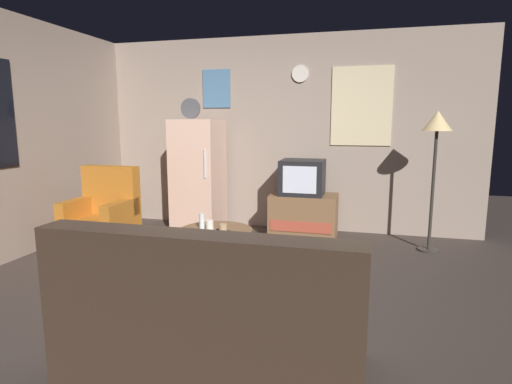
# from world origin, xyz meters

# --- Properties ---
(ground_plane) EXTENTS (12.00, 12.00, 0.00)m
(ground_plane) POSITION_xyz_m (0.00, 0.00, 0.00)
(ground_plane) COLOR #3D332D
(wall_with_art) EXTENTS (5.20, 0.12, 2.60)m
(wall_with_art) POSITION_xyz_m (0.01, 2.45, 1.31)
(wall_with_art) COLOR gray
(wall_with_art) RESTS_ON ground_plane
(fridge) EXTENTS (0.60, 0.62, 1.77)m
(fridge) POSITION_xyz_m (-1.05, 1.95, 0.75)
(fridge) COLOR beige
(fridge) RESTS_ON ground_plane
(tv_stand) EXTENTS (0.84, 0.53, 0.56)m
(tv_stand) POSITION_xyz_m (0.37, 1.99, 0.28)
(tv_stand) COLOR brown
(tv_stand) RESTS_ON ground_plane
(crt_tv) EXTENTS (0.54, 0.51, 0.44)m
(crt_tv) POSITION_xyz_m (0.35, 1.99, 0.78)
(crt_tv) COLOR black
(crt_tv) RESTS_ON tv_stand
(standing_lamp) EXTENTS (0.32, 0.32, 1.59)m
(standing_lamp) POSITION_xyz_m (1.86, 1.77, 1.36)
(standing_lamp) COLOR #332D28
(standing_lamp) RESTS_ON ground_plane
(coffee_table) EXTENTS (0.72, 0.72, 0.43)m
(coffee_table) POSITION_xyz_m (-0.28, 0.51, 0.21)
(coffee_table) COLOR brown
(coffee_table) RESTS_ON ground_plane
(wine_glass) EXTENTS (0.05, 0.05, 0.15)m
(wine_glass) POSITION_xyz_m (-0.42, 0.51, 0.50)
(wine_glass) COLOR silver
(wine_glass) RESTS_ON coffee_table
(mug_ceramic_white) EXTENTS (0.08, 0.08, 0.09)m
(mug_ceramic_white) POSITION_xyz_m (-0.33, 0.50, 0.47)
(mug_ceramic_white) COLOR silver
(mug_ceramic_white) RESTS_ON coffee_table
(mug_ceramic_tan) EXTENTS (0.08, 0.08, 0.09)m
(mug_ceramic_tan) POSITION_xyz_m (-0.16, 0.39, 0.47)
(mug_ceramic_tan) COLOR tan
(mug_ceramic_tan) RESTS_ON coffee_table
(remote_control) EXTENTS (0.15, 0.10, 0.02)m
(remote_control) POSITION_xyz_m (-0.17, 0.44, 0.44)
(remote_control) COLOR black
(remote_control) RESTS_ON coffee_table
(armchair) EXTENTS (0.68, 0.68, 0.96)m
(armchair) POSITION_xyz_m (-1.77, 0.83, 0.34)
(armchair) COLOR #B2661E
(armchair) RESTS_ON ground_plane
(couch) EXTENTS (1.70, 0.80, 0.92)m
(couch) POSITION_xyz_m (0.30, -1.14, 0.31)
(couch) COLOR #38281E
(couch) RESTS_ON ground_plane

